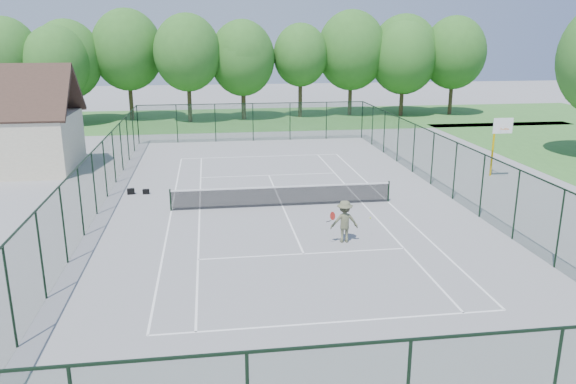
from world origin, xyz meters
The scene contains 11 objects.
ground centered at (0.00, 0.00, 0.00)m, with size 140.00×140.00×0.00m, color gray.
grass_far centered at (0.00, 30.00, 0.01)m, with size 80.00×16.00×0.01m, color #3F7B32.
court_lines centered at (0.00, 0.00, 0.00)m, with size 11.05×23.85×0.01m.
tennis_net centered at (0.00, 0.00, 0.58)m, with size 11.08×0.08×1.10m.
fence_enclosure centered at (0.00, 0.00, 1.56)m, with size 18.05×36.05×3.02m.
utility_building centered at (-16.00, 10.00, 3.12)m, with size 8.60×6.27×6.63m.
tree_line_far centered at (0.00, 30.00, 5.99)m, with size 39.40×6.40×9.70m.
basketball_goal centered at (13.39, 3.96, 2.57)m, with size 1.20×1.43×3.65m.
sports_bag_a centered at (-7.82, 3.30, 0.15)m, with size 0.39×0.23×0.31m, color black.
sports_bag_b centered at (-7.01, 3.23, 0.13)m, with size 0.34×0.21×0.26m, color black.
tennis_player centered at (1.88, -5.30, 0.89)m, with size 2.13×0.92×1.78m.
Camera 1 is at (-3.50, -26.69, 8.38)m, focal length 35.00 mm.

